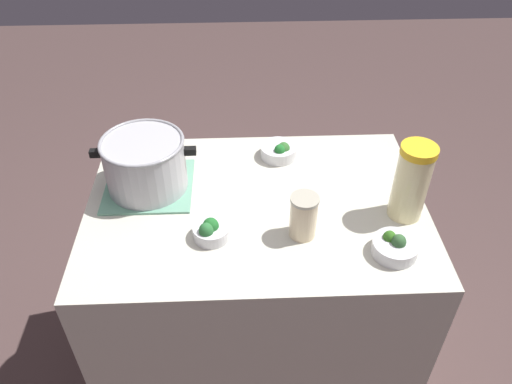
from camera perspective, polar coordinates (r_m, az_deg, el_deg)
The scene contains 9 objects.
ground_plane at distance 2.41m, azimuth 0.00°, elevation -18.35°, with size 8.00×8.00×0.00m, color #523D3B.
counter_slab at distance 2.02m, azimuth 0.00°, elevation -11.35°, with size 1.13×0.79×0.94m, color beige.
dish_cloth at distance 1.79m, azimuth -12.01°, elevation 0.68°, with size 0.30×0.29×0.01m, color #6CA88A.
cooking_pot at distance 1.73m, azimuth -12.45°, elevation 3.25°, with size 0.35×0.28×0.19m.
lemonade_pitcher at distance 1.63m, azimuth 17.20°, elevation 1.11°, with size 0.11×0.11×0.26m.
mason_jar at distance 1.53m, azimuth 5.40°, elevation -2.76°, with size 0.09×0.09×0.15m.
broccoli_bowl_front at distance 1.56m, azimuth 15.45°, elevation -5.96°, with size 0.14×0.14×0.07m.
broccoli_bowl_center at distance 1.88m, azimuth 2.64°, elevation 4.67°, with size 0.13×0.13×0.07m.
broccoli_bowl_back at distance 1.55m, azimuth -5.15°, elevation -4.32°, with size 0.12×0.12×0.07m.
Camera 1 is at (-0.05, -1.26, 2.05)m, focal length 35.32 mm.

